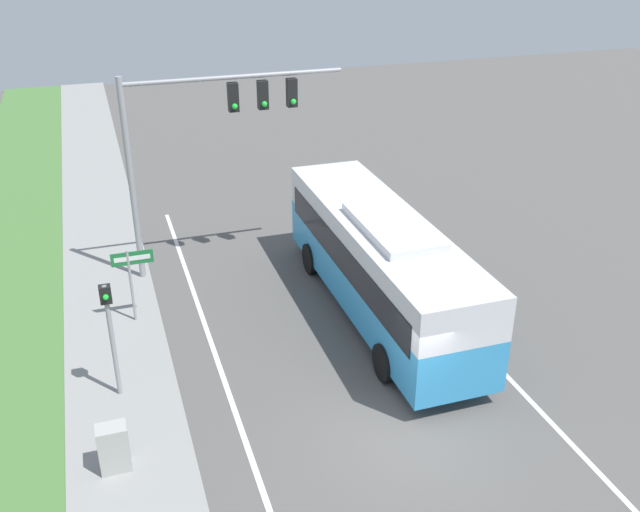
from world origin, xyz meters
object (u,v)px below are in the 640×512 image
at_px(signal_gantry, 204,128).
at_px(pedestrian_signal, 110,324).
at_px(bus, 381,259).
at_px(street_sign, 132,273).
at_px(utility_cabinet, 114,448).

distance_m(signal_gantry, pedestrian_signal, 7.78).
bearing_deg(pedestrian_signal, bus, 13.07).
xyz_separation_m(bus, pedestrian_signal, (-7.84, -1.82, 0.32)).
height_order(bus, pedestrian_signal, bus).
xyz_separation_m(signal_gantry, street_sign, (-2.83, -2.77, -3.29)).
relative_size(signal_gantry, pedestrian_signal, 2.18).
bearing_deg(pedestrian_signal, utility_cabinet, -95.67).
xyz_separation_m(signal_gantry, utility_cabinet, (-3.86, -9.04, -4.30)).
xyz_separation_m(pedestrian_signal, street_sign, (0.76, 3.54, -0.49)).
relative_size(bus, pedestrian_signal, 3.22).
bearing_deg(utility_cabinet, street_sign, 80.61).
bearing_deg(bus, utility_cabinet, -150.70).
height_order(pedestrian_signal, street_sign, pedestrian_signal).
bearing_deg(street_sign, signal_gantry, 44.47).
relative_size(signal_gantry, street_sign, 2.92).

